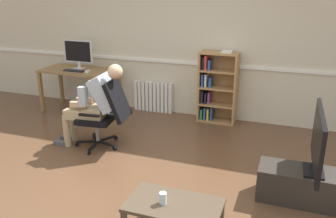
{
  "coord_description": "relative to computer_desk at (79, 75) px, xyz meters",
  "views": [
    {
      "loc": [
        1.59,
        -3.16,
        2.19
      ],
      "look_at": [
        0.15,
        0.85,
        0.7
      ],
      "focal_mm": 38.41,
      "sensor_mm": 36.0,
      "label": 1
    }
  ],
  "objects": [
    {
      "name": "ground_plane",
      "position": [
        1.99,
        -2.15,
        -0.66
      ],
      "size": [
        18.0,
        18.0,
        0.0
      ],
      "primitive_type": "plane",
      "color": "brown"
    },
    {
      "name": "back_wall",
      "position": [
        1.99,
        0.5,
        0.69
      ],
      "size": [
        12.0,
        0.13,
        2.7
      ],
      "color": "beige",
      "rests_on": "ground_plane"
    },
    {
      "name": "computer_desk",
      "position": [
        0.0,
        0.0,
        0.0
      ],
      "size": [
        1.34,
        0.67,
        0.76
      ],
      "color": "olive",
      "rests_on": "ground_plane"
    },
    {
      "name": "imac_monitor",
      "position": [
        -0.04,
        0.08,
        0.39
      ],
      "size": [
        0.55,
        0.14,
        0.5
      ],
      "color": "silver",
      "rests_on": "computer_desk"
    },
    {
      "name": "keyboard",
      "position": [
        -0.0,
        -0.14,
        0.11
      ],
      "size": [
        0.38,
        0.12,
        0.02
      ],
      "primitive_type": "cube",
      "color": "black",
      "rests_on": "computer_desk"
    },
    {
      "name": "computer_mouse",
      "position": [
        0.25,
        -0.12,
        0.12
      ],
      "size": [
        0.06,
        0.1,
        0.03
      ],
      "primitive_type": "cube",
      "color": "white",
      "rests_on": "computer_desk"
    },
    {
      "name": "bookshelf",
      "position": [
        2.39,
        0.29,
        -0.08
      ],
      "size": [
        0.62,
        0.29,
        1.19
      ],
      "color": "#AD7F4C",
      "rests_on": "ground_plane"
    },
    {
      "name": "radiator",
      "position": [
        1.25,
        0.39,
        -0.39
      ],
      "size": [
        0.72,
        0.08,
        0.54
      ],
      "color": "white",
      "rests_on": "ground_plane"
    },
    {
      "name": "office_chair",
      "position": [
        1.2,
        -1.23,
        -0.13
      ],
      "size": [
        0.78,
        0.63,
        0.98
      ],
      "rotation": [
        0.0,
        0.0,
        -1.46
      ],
      "color": "black",
      "rests_on": "ground_plane"
    },
    {
      "name": "person_seated",
      "position": [
        1.04,
        -1.25,
        -0.01
      ],
      "size": [
        1.05,
        0.42,
        1.2
      ],
      "rotation": [
        0.0,
        0.0,
        -1.46
      ],
      "color": "tan",
      "rests_on": "ground_plane"
    },
    {
      "name": "tv_stand",
      "position": [
        3.88,
        -1.72,
        -0.47
      ],
      "size": [
        1.08,
        0.39,
        0.36
      ],
      "color": "#2D2823",
      "rests_on": "ground_plane"
    },
    {
      "name": "tv_screen",
      "position": [
        3.88,
        -1.72,
        0.05
      ],
      "size": [
        0.21,
        1.01,
        0.64
      ],
      "rotation": [
        0.0,
        0.0,
        1.59
      ],
      "color": "black",
      "rests_on": "tv_stand"
    },
    {
      "name": "coffee_table",
      "position": [
        2.72,
        -2.76,
        -0.33
      ],
      "size": [
        0.83,
        0.48,
        0.38
      ],
      "color": "#4C3D2D",
      "rests_on": "ground_plane"
    },
    {
      "name": "drinking_glass",
      "position": [
        2.63,
        -2.8,
        -0.22
      ],
      "size": [
        0.07,
        0.07,
        0.11
      ],
      "primitive_type": "cylinder",
      "color": "silver",
      "rests_on": "coffee_table"
    }
  ]
}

